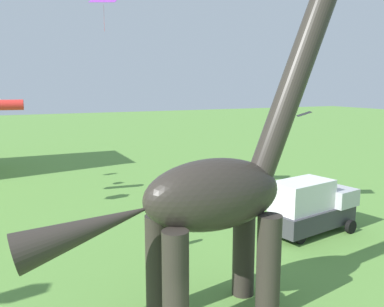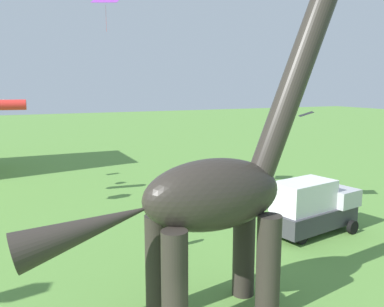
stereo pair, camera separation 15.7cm
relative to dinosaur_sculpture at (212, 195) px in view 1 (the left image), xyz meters
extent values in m
cylinder|color=#2D2823|center=(1.93, 0.86, -2.74)|extent=(0.90, 0.90, 3.90)
cylinder|color=#2D2823|center=(1.93, -0.86, -2.74)|extent=(0.90, 0.90, 3.90)
cylinder|color=#2D2823|center=(-1.80, 0.86, -2.74)|extent=(0.90, 0.90, 3.90)
cylinder|color=#2D2823|center=(-1.80, -0.86, -2.74)|extent=(0.90, 0.90, 3.90)
ellipsoid|color=#2D2823|center=(0.06, 0.00, 0.00)|extent=(5.34, 2.30, 2.63)
cylinder|color=#2D2823|center=(3.53, 0.00, 4.21)|extent=(3.84, 0.99, 7.60)
cone|color=#2D2823|center=(-4.41, 0.00, -0.60)|extent=(4.69, 1.31, 2.22)
cube|color=#38383D|center=(9.36, 5.19, -3.74)|extent=(5.89, 3.08, 1.10)
cube|color=#B7B7BC|center=(11.20, 5.19, -2.69)|extent=(2.11, 2.23, 1.00)
cube|color=silver|center=(8.57, 5.19, -2.34)|extent=(3.89, 2.64, 1.70)
cylinder|color=black|center=(11.37, 6.24, -4.29)|extent=(0.83, 0.40, 0.80)
cylinder|color=black|center=(11.37, 4.14, -4.29)|extent=(0.83, 0.40, 0.80)
cylinder|color=black|center=(7.68, 6.24, -4.29)|extent=(0.83, 0.40, 0.80)
cylinder|color=black|center=(7.68, 4.14, -4.29)|extent=(0.83, 0.40, 0.80)
cylinder|color=black|center=(0.94, 6.53, -4.28)|extent=(0.14, 0.14, 0.81)
cylinder|color=black|center=(1.14, 6.53, -4.28)|extent=(0.14, 0.14, 0.81)
cube|color=green|center=(1.04, 6.53, -3.59)|extent=(0.44, 0.27, 0.57)
sphere|color=tan|center=(1.04, 6.53, -3.18)|extent=(0.25, 0.25, 0.25)
cylinder|color=green|center=(0.79, 6.53, -3.56)|extent=(0.11, 0.11, 0.55)
cylinder|color=green|center=(1.29, 6.53, -3.56)|extent=(0.11, 0.11, 0.55)
cylinder|color=red|center=(-6.55, 18.68, 2.52)|extent=(2.68, 0.99, 0.73)
cone|color=white|center=(-6.41, 20.11, 2.52)|extent=(0.73, 0.83, 0.77)
cube|color=black|center=(11.55, 8.87, 1.99)|extent=(1.43, 1.53, 0.32)
cube|color=purple|center=(-0.35, 14.19, 9.15)|extent=(1.99, 1.76, 0.46)
cylinder|color=red|center=(-0.35, 14.19, 8.08)|extent=(0.01, 0.01, 1.65)
camera|label=1|loc=(-6.62, -12.49, 3.88)|focal=38.00mm
camera|label=2|loc=(-6.48, -12.55, 3.88)|focal=38.00mm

